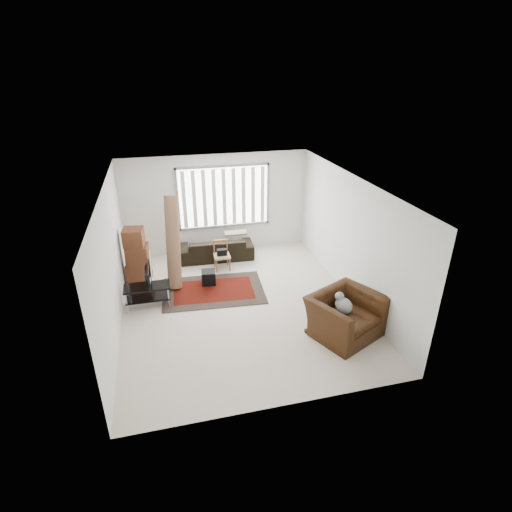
{
  "coord_description": "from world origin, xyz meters",
  "views": [
    {
      "loc": [
        -1.46,
        -7.33,
        4.76
      ],
      "look_at": [
        0.4,
        0.18,
        1.05
      ],
      "focal_mm": 28.0,
      "sensor_mm": 36.0,
      "label": 1
    }
  ],
  "objects": [
    {
      "name": "rolled_rug",
      "position": [
        -1.29,
        1.27,
        1.08
      ],
      "size": [
        0.5,
        0.86,
        2.16
      ],
      "primitive_type": "cylinder",
      "rotation": [
        -0.23,
        0.0,
        -0.23
      ],
      "color": "brown",
      "rests_on": "ground"
    },
    {
      "name": "room",
      "position": [
        0.03,
        0.51,
        1.76
      ],
      "size": [
        6.0,
        6.02,
        2.71
      ],
      "color": "beige",
      "rests_on": "ground"
    },
    {
      "name": "armchair",
      "position": [
        1.74,
        -1.52,
        0.48
      ],
      "size": [
        1.63,
        1.55,
        0.95
      ],
      "rotation": [
        0.0,
        0.0,
        0.44
      ],
      "color": "#361C0B",
      "rests_on": "ground"
    },
    {
      "name": "side_chair",
      "position": [
        -0.1,
        1.79,
        0.42
      ],
      "size": [
        0.4,
        0.4,
        0.75
      ],
      "rotation": [
        0.0,
        0.0,
        -0.01
      ],
      "color": "tan",
      "rests_on": "ground"
    },
    {
      "name": "persian_rug",
      "position": [
        -0.49,
        0.72,
        0.01
      ],
      "size": [
        2.42,
        1.71,
        0.02
      ],
      "color": "black",
      "rests_on": "ground"
    },
    {
      "name": "tv_stand",
      "position": [
        -1.95,
        0.45,
        0.35
      ],
      "size": [
        0.97,
        0.44,
        0.48
      ],
      "color": "black",
      "rests_on": "ground"
    },
    {
      "name": "sofa",
      "position": [
        -0.13,
        2.45,
        0.38
      ],
      "size": [
        1.99,
        0.94,
        0.75
      ],
      "primitive_type": "imported",
      "rotation": [
        0.0,
        0.0,
        3.09
      ],
      "color": "black",
      "rests_on": "ground"
    },
    {
      "name": "subwoofer",
      "position": [
        -0.54,
        1.07,
        0.18
      ],
      "size": [
        0.36,
        0.36,
        0.32
      ],
      "primitive_type": "cube",
      "rotation": [
        0.0,
        0.0,
        -0.13
      ],
      "color": "black",
      "rests_on": "persian_rug"
    },
    {
      "name": "tv",
      "position": [
        -1.95,
        0.45,
        0.71
      ],
      "size": [
        0.1,
        0.79,
        0.45
      ],
      "primitive_type": "imported",
      "rotation": [
        0.0,
        0.0,
        1.57
      ],
      "color": "black",
      "rests_on": "tv_stand"
    },
    {
      "name": "white_flatpack",
      "position": [
        -2.15,
        1.7,
        0.38
      ],
      "size": [
        0.62,
        0.3,
        0.76
      ],
      "primitive_type": "cube",
      "rotation": [
        -0.16,
        0.0,
        -0.17
      ],
      "color": "silver",
      "rests_on": "ground"
    },
    {
      "name": "moving_boxes",
      "position": [
        -2.14,
        1.63,
        0.63
      ],
      "size": [
        0.61,
        0.57,
        1.36
      ],
      "color": "#5A311C",
      "rests_on": "ground"
    }
  ]
}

